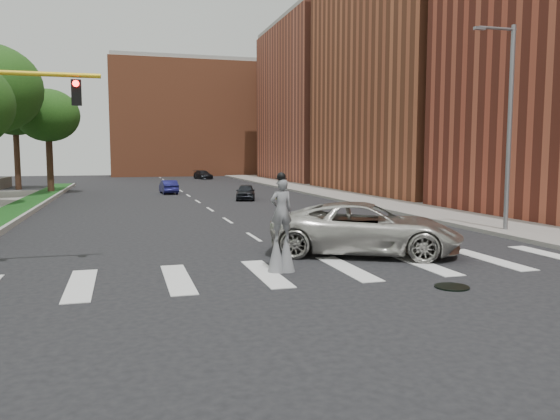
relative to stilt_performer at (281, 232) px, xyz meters
name	(u,v)px	position (x,y,z in m)	size (l,w,h in m)	color
ground_plane	(319,278)	(0.79, -1.10, -1.20)	(160.00, 160.00, 0.00)	black
grass_median	(11,213)	(-10.71, 18.90, -1.08)	(2.00, 60.00, 0.25)	#113C13
median_curb	(31,212)	(-9.66, 18.90, -1.06)	(0.20, 60.00, 0.28)	#989893
sidewalk_right	(359,198)	(13.29, 23.90, -1.11)	(5.00, 90.00, 0.18)	gray
manhole	(452,287)	(3.79, -3.10, -1.18)	(0.90, 0.90, 0.04)	black
building_mid	(435,59)	(22.79, 28.90, 10.80)	(16.00, 22.00, 24.00)	#9A4F30
building_far	(335,104)	(22.79, 52.90, 8.80)	(16.00, 22.00, 20.00)	#A9553E
building_backdrop	(192,121)	(6.79, 76.90, 7.80)	(26.00, 14.00, 18.00)	#9A4F30
streetlight	(508,122)	(11.69, 4.90, 3.69)	(2.05, 0.20, 9.00)	slate
stilt_performer	(281,232)	(0.00, 0.00, 0.00)	(0.84, 0.54, 2.97)	black
suv_crossing	(366,228)	(3.66, 1.97, -0.29)	(3.03, 6.57, 1.82)	beige
car_near	(246,192)	(4.53, 25.38, -0.61)	(1.40, 3.49, 1.19)	black
car_mid	(169,187)	(-0.62, 33.63, -0.60)	(1.27, 3.64, 1.20)	navy
car_far	(203,175)	(6.27, 60.79, -0.61)	(1.67, 4.11, 1.19)	black
tree_5	(15,109)	(-14.40, 43.30, 6.61)	(6.03, 6.03, 10.43)	black
tree_6	(48,116)	(-10.54, 35.79, 5.55)	(5.32, 5.32, 9.07)	black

